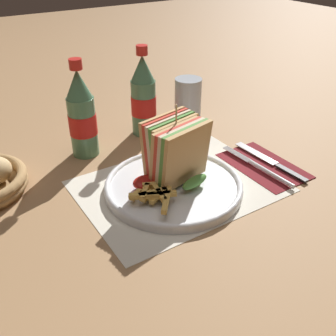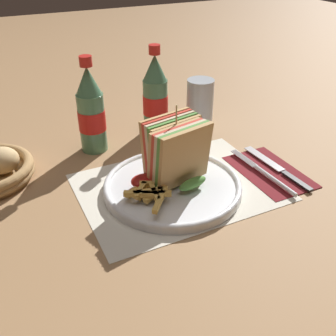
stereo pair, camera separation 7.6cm
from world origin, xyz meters
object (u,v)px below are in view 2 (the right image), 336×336
(glass_near, at_px, (200,110))
(fork, at_px, (268,175))
(coke_bottle_near, at_px, (91,112))
(plate_main, at_px, (173,186))
(club_sandwich, at_px, (176,152))
(knife, at_px, (278,168))
(coke_bottle_far, at_px, (155,97))

(glass_near, bearing_deg, fork, -85.69)
(coke_bottle_near, bearing_deg, plate_main, -69.53)
(plate_main, bearing_deg, glass_near, 49.33)
(fork, distance_m, coke_bottle_near, 0.40)
(club_sandwich, relative_size, coke_bottle_near, 0.71)
(knife, height_order, glass_near, glass_near)
(plate_main, distance_m, coke_bottle_far, 0.28)
(club_sandwich, xyz_separation_m, glass_near, (0.16, 0.19, -0.02))
(fork, xyz_separation_m, glass_near, (-0.02, 0.25, 0.05))
(fork, relative_size, knife, 1.02)
(knife, xyz_separation_m, coke_bottle_far, (-0.15, 0.28, 0.09))
(fork, bearing_deg, glass_near, 92.20)
(plate_main, bearing_deg, coke_bottle_near, 110.47)
(knife, bearing_deg, glass_near, 101.98)
(plate_main, bearing_deg, coke_bottle_far, 72.64)
(coke_bottle_far, bearing_deg, club_sandwich, -105.15)
(fork, height_order, coke_bottle_near, coke_bottle_near)
(knife, xyz_separation_m, coke_bottle_near, (-0.32, 0.26, 0.09))
(club_sandwich, bearing_deg, plate_main, -135.27)
(club_sandwich, distance_m, knife, 0.23)
(fork, bearing_deg, plate_main, 164.04)
(coke_bottle_near, height_order, coke_bottle_far, same)
(fork, xyz_separation_m, coke_bottle_near, (-0.28, 0.28, 0.08))
(coke_bottle_near, height_order, glass_near, coke_bottle_near)
(knife, relative_size, coke_bottle_far, 0.90)
(plate_main, height_order, glass_near, glass_near)
(plate_main, distance_m, coke_bottle_near, 0.26)
(club_sandwich, xyz_separation_m, fork, (0.18, -0.06, -0.07))
(knife, distance_m, glass_near, 0.25)
(coke_bottle_near, bearing_deg, fork, -44.89)
(plate_main, xyz_separation_m, coke_bottle_far, (0.08, 0.25, 0.08))
(fork, distance_m, coke_bottle_far, 0.33)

